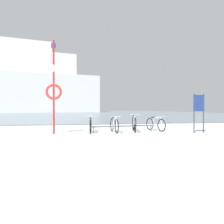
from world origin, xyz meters
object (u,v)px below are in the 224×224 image
(rescue_post, at_px, (54,89))
(ferry_ship, at_px, (15,83))
(bicycle_1, at_px, (114,125))
(bicycle_3, at_px, (155,124))
(bicycle_2, at_px, (134,124))
(bicycle_0, at_px, (91,125))
(info_sign, at_px, (199,107))

(rescue_post, bearing_deg, ferry_ship, 102.13)
(bicycle_1, xyz_separation_m, rescue_post, (-2.75, -0.14, 1.63))
(bicycle_1, relative_size, bicycle_3, 1.06)
(bicycle_3, xyz_separation_m, rescue_post, (-4.95, -0.48, 1.64))
(bicycle_2, relative_size, ferry_ship, 0.03)
(bicycle_1, distance_m, ferry_ship, 67.91)
(bicycle_1, height_order, ferry_ship, ferry_ship)
(bicycle_0, height_order, rescue_post, rescue_post)
(bicycle_1, xyz_separation_m, info_sign, (3.78, -0.98, 0.86))
(bicycle_1, bearing_deg, rescue_post, -177.00)
(bicycle_2, bearing_deg, bicycle_1, -167.98)
(rescue_post, bearing_deg, bicycle_3, 5.53)
(bicycle_1, distance_m, bicycle_2, 1.07)
(bicycle_1, xyz_separation_m, ferry_ship, (-16.80, 65.22, 8.75))
(bicycle_0, xyz_separation_m, rescue_post, (-1.65, -0.25, 1.63))
(info_sign, relative_size, ferry_ship, 0.03)
(ferry_ship, bearing_deg, rescue_post, -77.87)
(bicycle_1, bearing_deg, info_sign, -14.51)
(info_sign, relative_size, rescue_post, 0.44)
(info_sign, bearing_deg, rescue_post, 172.71)
(info_sign, bearing_deg, ferry_ship, 107.27)
(bicycle_2, xyz_separation_m, bicycle_3, (1.16, 0.11, -0.04))
(bicycle_0, bearing_deg, bicycle_2, 3.00)
(bicycle_2, relative_size, info_sign, 0.98)
(bicycle_1, distance_m, info_sign, 4.00)
(bicycle_2, bearing_deg, info_sign, -23.67)
(bicycle_0, distance_m, bicycle_3, 3.31)
(ferry_ship, bearing_deg, bicycle_2, -74.65)
(info_sign, bearing_deg, bicycle_3, 140.26)
(bicycle_0, relative_size, bicycle_1, 1.00)
(bicycle_3, relative_size, ferry_ship, 0.03)
(bicycle_2, distance_m, info_sign, 3.11)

